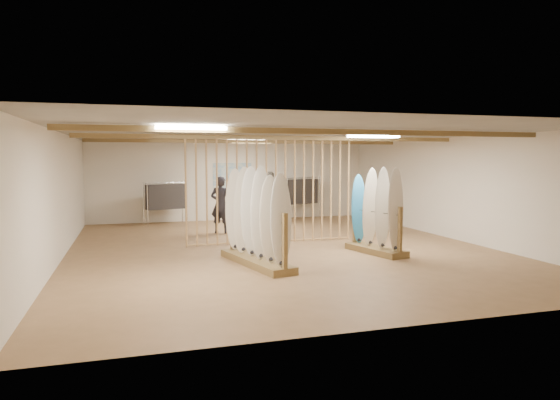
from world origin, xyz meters
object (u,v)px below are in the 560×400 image
object	(u,v)px
rack_left	(256,232)
rack_right	(376,226)
shopper_a	(221,201)
clothing_rack_b	(300,191)
clothing_rack_a	(165,197)
shopper_b	(271,195)

from	to	relation	value
rack_left	rack_right	xyz separation A→B (m)	(3.01, 0.44, -0.03)
rack_left	shopper_a	world-z (taller)	rack_left
rack_right	clothing_rack_b	bearing A→B (deg)	72.40
rack_left	shopper_a	xyz separation A→B (m)	(0.06, 4.59, 0.27)
shopper_a	rack_right	bearing A→B (deg)	155.84
rack_right	clothing_rack_b	world-z (taller)	rack_right
clothing_rack_a	clothing_rack_b	xyz separation A→B (m)	(4.80, 0.22, 0.07)
shopper_a	shopper_b	distance (m)	2.31
clothing_rack_b	rack_right	bearing A→B (deg)	-111.52
rack_right	clothing_rack_a	bearing A→B (deg)	110.25
clothing_rack_b	shopper_a	xyz separation A→B (m)	(-3.35, -2.50, -0.05)
rack_right	clothing_rack_a	distance (m)	7.80
rack_right	shopper_b	xyz separation A→B (m)	(-1.05, 5.46, 0.35)
shopper_a	clothing_rack_b	bearing A→B (deg)	-112.79
clothing_rack_a	shopper_a	size ratio (longest dim) A/B	0.76
rack_left	shopper_a	size ratio (longest dim) A/B	1.33
clothing_rack_a	clothing_rack_b	size ratio (longest dim) A/B	0.93
rack_right	clothing_rack_a	world-z (taller)	rack_right
clothing_rack_b	shopper_b	bearing A→B (deg)	-158.59
rack_left	clothing_rack_a	world-z (taller)	rack_left
rack_left	clothing_rack_b	distance (m)	7.88
clothing_rack_a	shopper_b	bearing A→B (deg)	-34.32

